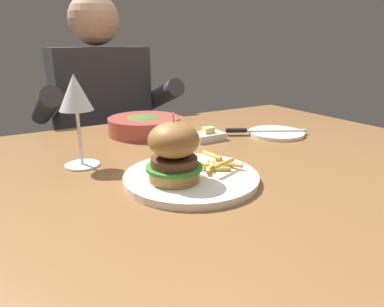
# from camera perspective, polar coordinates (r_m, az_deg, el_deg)

# --- Properties ---
(dining_table) EXTENTS (1.50, 0.97, 0.74)m
(dining_table) POSITION_cam_1_polar(r_m,az_deg,el_deg) (0.75, -3.74, -7.96)
(dining_table) COLOR brown
(dining_table) RESTS_ON ground
(main_plate) EXTENTS (0.26, 0.26, 0.01)m
(main_plate) POSITION_cam_1_polar(r_m,az_deg,el_deg) (0.66, -0.15, -4.01)
(main_plate) COLOR white
(main_plate) RESTS_ON dining_table
(burger_sandwich) EXTENTS (0.10, 0.10, 0.13)m
(burger_sandwich) POSITION_cam_1_polar(r_m,az_deg,el_deg) (0.61, -3.03, 0.28)
(burger_sandwich) COLOR #B78447
(burger_sandwich) RESTS_ON main_plate
(fries_pile) EXTENTS (0.10, 0.10, 0.03)m
(fries_pile) POSITION_cam_1_polar(r_m,az_deg,el_deg) (0.68, 3.83, -1.73)
(fries_pile) COLOR #E0B251
(fries_pile) RESTS_ON main_plate
(wine_glass) EXTENTS (0.07, 0.07, 0.20)m
(wine_glass) POSITION_cam_1_polar(r_m,az_deg,el_deg) (0.75, -18.85, 8.86)
(wine_glass) COLOR silver
(wine_glass) RESTS_ON dining_table
(bread_plate) EXTENTS (0.16, 0.16, 0.01)m
(bread_plate) POSITION_cam_1_polar(r_m,az_deg,el_deg) (1.03, 13.85, 3.32)
(bread_plate) COLOR white
(bread_plate) RESTS_ON dining_table
(table_knife) EXTENTS (0.22, 0.12, 0.01)m
(table_knife) POSITION_cam_1_polar(r_m,az_deg,el_deg) (1.01, 11.08, 3.79)
(table_knife) COLOR silver
(table_knife) RESTS_ON bread_plate
(butter_dish) EXTENTS (0.09, 0.06, 0.04)m
(butter_dish) POSITION_cam_1_polar(r_m,az_deg,el_deg) (0.94, 2.69, 2.96)
(butter_dish) COLOR white
(butter_dish) RESTS_ON dining_table
(soup_bowl) EXTENTS (0.21, 0.21, 0.05)m
(soup_bowl) POSITION_cam_1_polar(r_m,az_deg,el_deg) (1.01, -7.96, 4.77)
(soup_bowl) COLOR #B24C42
(soup_bowl) RESTS_ON dining_table
(diner_person) EXTENTS (0.51, 0.36, 1.18)m
(diner_person) POSITION_cam_1_polar(r_m,az_deg,el_deg) (1.49, -14.32, 0.49)
(diner_person) COLOR #282833
(diner_person) RESTS_ON ground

